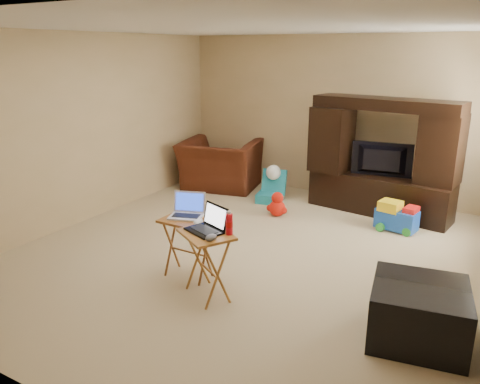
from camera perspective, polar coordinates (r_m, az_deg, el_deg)
The scene contains 19 objects.
floor at distance 5.50m, azimuth 1.04°, elevation -7.45°, with size 5.50×5.50×0.00m, color beige.
ceiling at distance 5.01m, azimuth 1.20°, elevation 19.56°, with size 5.50×5.50×0.00m, color silver.
wall_back at distance 7.61m, azimuth 11.18°, elevation 8.96°, with size 5.00×5.00×0.00m, color tan.
wall_front at distance 3.08m, azimuth -24.23°, elevation -4.14°, with size 5.00×5.00×0.00m, color tan.
wall_left at distance 6.65m, azimuth -18.33°, elevation 7.29°, with size 5.50×5.50×0.00m, color tan.
entertainment_center at distance 6.87m, azimuth 16.94°, elevation 4.06°, with size 2.01×0.50×1.64m, color black.
television at distance 6.84m, azimuth 16.83°, elevation 3.71°, with size 0.83×0.11×0.48m, color black.
recliner at distance 7.92m, azimuth -2.41°, elevation 3.35°, with size 1.24×1.09×0.81m, color #4B1E10.
child_rocker at distance 7.22m, azimuth 3.67°, elevation 0.69°, with size 0.37×0.43×0.50m, color #187284, non-canonical shape.
plush_toy at distance 6.64m, azimuth 4.57°, elevation -1.47°, with size 0.32×0.27×0.36m, color red, non-canonical shape.
push_toy at distance 6.43m, azimuth 18.58°, elevation -2.78°, with size 0.52×0.37×0.39m, color blue, non-canonical shape.
ottoman at distance 4.16m, azimuth 20.93°, elevation -13.62°, with size 0.74×0.74×0.47m, color black.
tray_table_left at distance 4.88m, azimuth -6.38°, elevation -6.77°, with size 0.49×0.39×0.64m, color #986024.
tray_table_right at distance 4.49m, azimuth -4.04°, elevation -8.86°, with size 0.50×0.40×0.65m, color #AD6B2A.
laptop_left at distance 4.76m, azimuth -6.63°, elevation -1.74°, with size 0.33×0.28×0.24m, color silver.
laptop_right at distance 4.35m, azimuth -4.45°, elevation -3.37°, with size 0.34×0.28×0.24m, color black.
mouse_left at distance 4.60m, azimuth -5.10°, elevation -3.64°, with size 0.08×0.13×0.05m, color white.
mouse_right at distance 4.19m, azimuth -3.55°, elevation -5.55°, with size 0.08×0.13×0.05m, color #3D3E42.
water_bottle at distance 4.28m, azimuth -1.32°, elevation -3.94°, with size 0.06×0.06×0.20m, color red.
Camera 1 is at (2.38, -4.40, 2.29)m, focal length 35.00 mm.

